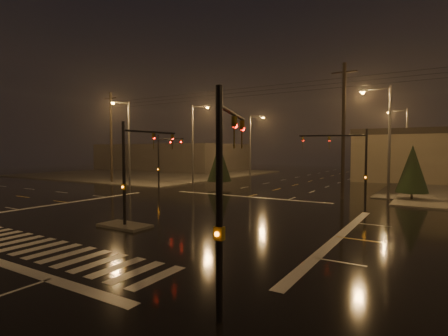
% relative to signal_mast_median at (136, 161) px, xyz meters
% --- Properties ---
extents(ground, '(140.00, 140.00, 0.00)m').
position_rel_signal_mast_median_xyz_m(ground, '(-0.00, 3.07, -3.75)').
color(ground, black).
rests_on(ground, ground).
extents(sidewalk_nw, '(36.00, 36.00, 0.12)m').
position_rel_signal_mast_median_xyz_m(sidewalk_nw, '(-30.00, 33.07, -3.69)').
color(sidewalk_nw, '#45433E').
rests_on(sidewalk_nw, ground).
extents(median_island, '(3.00, 1.60, 0.15)m').
position_rel_signal_mast_median_xyz_m(median_island, '(-0.00, -0.93, -3.68)').
color(median_island, '#45433E').
rests_on(median_island, ground).
extents(crosswalk, '(15.00, 2.60, 0.01)m').
position_rel_signal_mast_median_xyz_m(crosswalk, '(-0.00, -5.93, -3.75)').
color(crosswalk, beige).
rests_on(crosswalk, ground).
extents(stop_bar_far, '(16.00, 0.50, 0.01)m').
position_rel_signal_mast_median_xyz_m(stop_bar_far, '(-0.00, 14.07, -3.75)').
color(stop_bar_far, beige).
rests_on(stop_bar_far, ground).
extents(commercial_block, '(30.00, 18.00, 5.60)m').
position_rel_signal_mast_median_xyz_m(commercial_block, '(-35.00, 45.07, -0.95)').
color(commercial_block, '#3C3735').
rests_on(commercial_block, ground).
extents(signal_mast_median, '(0.25, 4.59, 6.00)m').
position_rel_signal_mast_median_xyz_m(signal_mast_median, '(0.00, 0.00, 0.00)').
color(signal_mast_median, black).
rests_on(signal_mast_median, ground).
extents(signal_mast_ne, '(4.84, 1.86, 6.00)m').
position_rel_signal_mast_median_xyz_m(signal_mast_ne, '(9.50, 13.21, 0.04)').
color(signal_mast_ne, black).
rests_on(signal_mast_ne, ground).
extents(signal_mast_nw, '(4.84, 1.86, 6.00)m').
position_rel_signal_mast_median_xyz_m(signal_mast_nw, '(-9.50, 13.21, 0.04)').
color(signal_mast_nw, black).
rests_on(signal_mast_nw, ground).
extents(signal_mast_se, '(1.55, 3.87, 6.00)m').
position_rel_signal_mast_median_xyz_m(signal_mast_se, '(10.23, -6.68, -0.04)').
color(signal_mast_se, black).
rests_on(signal_mast_se, ground).
extents(streetlight_1, '(2.77, 0.32, 10.00)m').
position_rel_signal_mast_median_xyz_m(streetlight_1, '(-11.18, 21.07, 2.05)').
color(streetlight_1, '#38383A').
rests_on(streetlight_1, ground).
extents(streetlight_2, '(2.77, 0.32, 10.00)m').
position_rel_signal_mast_median_xyz_m(streetlight_2, '(-11.18, 37.07, 2.05)').
color(streetlight_2, '#38383A').
rests_on(streetlight_2, ground).
extents(streetlight_3, '(2.77, 0.32, 10.00)m').
position_rel_signal_mast_median_xyz_m(streetlight_3, '(11.18, 19.07, 2.05)').
color(streetlight_3, '#38383A').
rests_on(streetlight_3, ground).
extents(streetlight_4, '(2.77, 0.32, 10.00)m').
position_rel_signal_mast_median_xyz_m(streetlight_4, '(11.18, 39.07, 2.05)').
color(streetlight_4, '#38383A').
rests_on(streetlight_4, ground).
extents(streetlight_5, '(0.32, 2.77, 10.00)m').
position_rel_signal_mast_median_xyz_m(streetlight_5, '(-16.00, 14.26, 2.05)').
color(streetlight_5, '#38383A').
rests_on(streetlight_5, ground).
extents(utility_pole_0, '(2.20, 0.32, 12.00)m').
position_rel_signal_mast_median_xyz_m(utility_pole_0, '(-22.00, 17.07, 2.38)').
color(utility_pole_0, black).
rests_on(utility_pole_0, ground).
extents(utility_pole_1, '(2.20, 0.32, 12.00)m').
position_rel_signal_mast_median_xyz_m(utility_pole_1, '(8.00, 17.07, 2.38)').
color(utility_pole_1, black).
rests_on(utility_pole_1, ground).
extents(conifer_0, '(2.64, 2.64, 4.82)m').
position_rel_signal_mast_median_xyz_m(conifer_0, '(13.32, 19.42, -0.99)').
color(conifer_0, black).
rests_on(conifer_0, ground).
extents(conifer_3, '(2.84, 2.84, 5.14)m').
position_rel_signal_mast_median_xyz_m(conifer_3, '(-6.71, 19.86, -0.83)').
color(conifer_3, black).
rests_on(conifer_3, ground).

